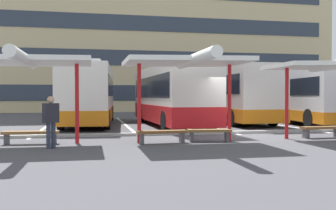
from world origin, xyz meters
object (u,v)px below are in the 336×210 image
(bench_0, at_px, (31,134))
(bench_2, at_px, (209,132))
(coach_bus_0, at_px, (90,96))
(coach_bus_3, at_px, (296,96))
(waiting_shelter_1, at_px, (187,63))
(coach_bus_1, at_px, (171,96))
(coach_bus_2, at_px, (225,95))
(waiting_passenger_0, at_px, (51,118))
(waiting_shelter_2, at_px, (328,67))
(bench_3, at_px, (322,129))
(bench_1, at_px, (162,134))
(waiting_shelter_0, at_px, (28,62))

(bench_0, xyz_separation_m, bench_2, (6.34, -0.54, -0.01))
(coach_bus_0, xyz_separation_m, coach_bus_3, (12.80, -0.92, -0.03))
(coach_bus_0, height_order, waiting_shelter_1, coach_bus_0)
(coach_bus_0, relative_size, coach_bus_1, 1.01)
(coach_bus_2, relative_size, waiting_passenger_0, 7.06)
(bench_2, height_order, waiting_passenger_0, waiting_passenger_0)
(waiting_shelter_1, bearing_deg, bench_0, 171.88)
(bench_0, height_order, waiting_passenger_0, waiting_passenger_0)
(coach_bus_1, height_order, waiting_passenger_0, coach_bus_1)
(coach_bus_2, bearing_deg, bench_0, -137.51)
(bench_0, bearing_deg, coach_bus_3, 28.47)
(bench_2, height_order, waiting_shelter_2, waiting_shelter_2)
(coach_bus_2, xyz_separation_m, coach_bus_3, (4.14, -1.75, -0.08))
(coach_bus_0, bearing_deg, coach_bus_2, 5.47)
(waiting_shelter_2, height_order, bench_3, waiting_shelter_2)
(coach_bus_0, relative_size, bench_1, 5.84)
(waiting_shelter_1, distance_m, bench_2, 2.69)
(bench_1, bearing_deg, waiting_shelter_2, 1.10)
(coach_bus_1, bearing_deg, coach_bus_0, 156.17)
(coach_bus_0, bearing_deg, waiting_shelter_1, -70.57)
(coach_bus_3, xyz_separation_m, waiting_shelter_1, (-9.37, -8.80, 1.19))
(waiting_shelter_0, relative_size, waiting_passenger_0, 2.84)
(bench_2, bearing_deg, waiting_shelter_1, -165.46)
(coach_bus_2, height_order, waiting_passenger_0, coach_bus_2)
(coach_bus_0, height_order, bench_2, coach_bus_0)
(coach_bus_2, bearing_deg, waiting_shelter_2, -87.21)
(waiting_shelter_1, relative_size, bench_1, 2.79)
(bench_1, bearing_deg, bench_3, 4.15)
(bench_0, height_order, bench_1, same)
(coach_bus_1, distance_m, waiting_shelter_1, 7.91)
(coach_bus_3, height_order, waiting_shelter_0, coach_bus_3)
(coach_bus_0, relative_size, bench_2, 6.32)
(coach_bus_1, xyz_separation_m, waiting_passenger_0, (-5.66, -8.34, -0.71))
(coach_bus_3, distance_m, waiting_shelter_2, 9.39)
(coach_bus_1, xyz_separation_m, bench_3, (4.70, -7.18, -1.33))
(coach_bus_3, relative_size, bench_2, 6.96)
(coach_bus_1, xyz_separation_m, bench_0, (-6.47, -6.97, -1.33))
(bench_3, bearing_deg, bench_0, 178.95)
(coach_bus_2, distance_m, bench_2, 11.28)
(waiting_shelter_0, distance_m, bench_0, 2.50)
(bench_1, distance_m, waiting_shelter_2, 7.08)
(waiting_shelter_2, distance_m, bench_3, 2.50)
(coach_bus_1, relative_size, coach_bus_2, 0.88)
(coach_bus_2, relative_size, bench_3, 6.67)
(bench_0, distance_m, bench_1, 4.59)
(waiting_shelter_0, distance_m, waiting_passenger_0, 2.24)
(waiting_shelter_0, relative_size, bench_0, 2.47)
(bench_1, xyz_separation_m, waiting_passenger_0, (-3.72, -0.69, 0.63))
(coach_bus_2, relative_size, bench_2, 7.10)
(waiting_passenger_0, bearing_deg, coach_bus_0, 83.40)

